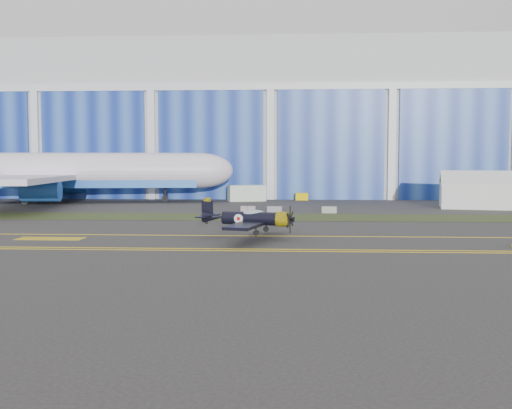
# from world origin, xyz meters

# --- Properties ---
(ground) EXTENTS (260.00, 260.00, 0.00)m
(ground) POSITION_xyz_m (0.00, 0.00, 0.00)
(ground) COLOR #393835
(ground) RESTS_ON ground
(grass_median) EXTENTS (260.00, 10.00, 0.02)m
(grass_median) POSITION_xyz_m (0.00, 14.00, 0.02)
(grass_median) COLOR #475128
(grass_median) RESTS_ON ground
(hangar) EXTENTS (220.00, 45.70, 30.00)m
(hangar) POSITION_xyz_m (0.00, 71.79, 14.96)
(hangar) COLOR silver
(hangar) RESTS_ON ground
(taxiway_centreline) EXTENTS (200.00, 0.20, 0.02)m
(taxiway_centreline) POSITION_xyz_m (0.00, -5.00, 0.01)
(taxiway_centreline) COLOR yellow
(taxiway_centreline) RESTS_ON ground
(edge_line_near) EXTENTS (80.00, 0.20, 0.02)m
(edge_line_near) POSITION_xyz_m (0.00, -14.50, 0.01)
(edge_line_near) COLOR yellow
(edge_line_near) RESTS_ON ground
(edge_line_far) EXTENTS (80.00, 0.20, 0.02)m
(edge_line_far) POSITION_xyz_m (0.00, -13.50, 0.01)
(edge_line_far) COLOR yellow
(edge_line_far) RESTS_ON ground
(hold_short_ladder) EXTENTS (6.00, 2.40, 0.02)m
(hold_short_ladder) POSITION_xyz_m (-18.00, -8.10, 0.01)
(hold_short_ladder) COLOR yellow
(hold_short_ladder) RESTS_ON ground
(warbird) EXTENTS (12.26, 13.74, 3.49)m
(warbird) POSITION_xyz_m (0.09, -7.40, 1.88)
(warbird) COLOR black
(warbird) RESTS_ON ground
(jetliner) EXTENTS (76.09, 67.08, 24.07)m
(jetliner) POSITION_xyz_m (-36.88, 38.98, 12.03)
(jetliner) COLOR silver
(jetliner) RESTS_ON ground
(tent) EXTENTS (13.69, 11.16, 5.64)m
(tent) POSITION_xyz_m (32.53, 31.03, 2.82)
(tent) COLOR silver
(tent) RESTS_ON ground
(shipping_container) EXTENTS (6.95, 4.39, 2.81)m
(shipping_container) POSITION_xyz_m (-4.01, 44.40, 1.40)
(shipping_container) COLOR silver
(shipping_container) RESTS_ON ground
(tug) EXTENTS (2.26, 1.43, 1.31)m
(tug) POSITION_xyz_m (5.77, 47.60, 0.65)
(tug) COLOR #FDD500
(tug) RESTS_ON ground
(barrier_a) EXTENTS (2.01, 0.62, 0.90)m
(barrier_a) POSITION_xyz_m (-2.09, 20.71, 0.45)
(barrier_a) COLOR #9B8F91
(barrier_a) RESTS_ON ground
(barrier_b) EXTENTS (2.07, 0.91, 0.90)m
(barrier_b) POSITION_xyz_m (1.56, 20.20, 0.45)
(barrier_b) COLOR gray
(barrier_b) RESTS_ON ground
(barrier_c) EXTENTS (2.04, 0.77, 0.90)m
(barrier_c) POSITION_xyz_m (8.95, 20.48, 0.45)
(barrier_c) COLOR #949E8D
(barrier_c) RESTS_ON ground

